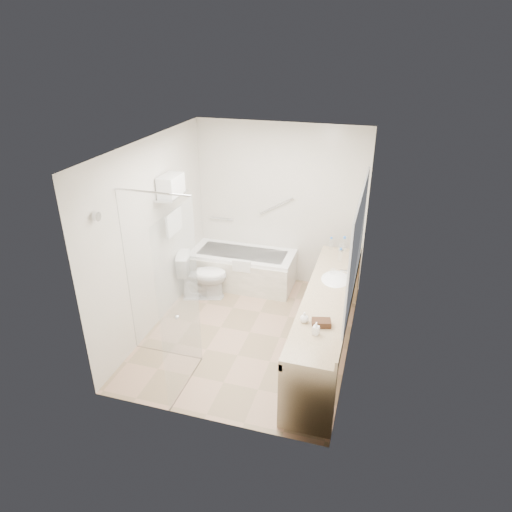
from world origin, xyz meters
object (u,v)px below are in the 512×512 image
(amenity_basket, at_px, (321,323))
(water_bottle_left, at_px, (340,255))
(vanity_counter, at_px, (327,309))
(bathtub, at_px, (243,268))
(toilet, at_px, (203,275))

(amenity_basket, height_order, water_bottle_left, water_bottle_left)
(vanity_counter, bearing_deg, bathtub, 137.65)
(bathtub, bearing_deg, vanity_counter, -42.35)
(amenity_basket, xyz_separation_m, water_bottle_left, (-0.00, 1.58, 0.05))
(toilet, bearing_deg, bathtub, -56.16)
(toilet, relative_size, amenity_basket, 3.73)
(bathtub, distance_m, vanity_counter, 2.09)
(bathtub, distance_m, toilet, 0.71)
(vanity_counter, relative_size, toilet, 3.69)
(vanity_counter, distance_m, amenity_basket, 0.70)
(amenity_basket, distance_m, water_bottle_left, 1.58)
(vanity_counter, height_order, water_bottle_left, water_bottle_left)
(vanity_counter, xyz_separation_m, toilet, (-1.97, 0.85, -0.28))
(vanity_counter, relative_size, amenity_basket, 13.76)
(amenity_basket, bearing_deg, vanity_counter, 91.56)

